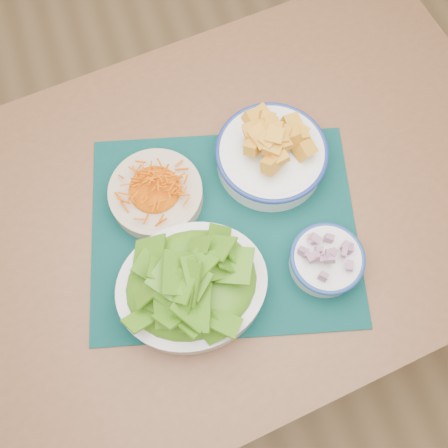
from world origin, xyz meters
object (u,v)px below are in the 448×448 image
object	(u,v)px
table	(232,219)
carrot_bowl	(156,192)
squash_bowl	(272,151)
onion_bowl	(327,259)
lettuce_bowl	(192,284)
placemat	(224,229)

from	to	relation	value
table	carrot_bowl	size ratio (longest dim) A/B	7.14
squash_bowl	onion_bowl	xyz separation A→B (m)	(0.02, -0.24, -0.02)
table	lettuce_bowl	size ratio (longest dim) A/B	4.75
placemat	lettuce_bowl	bearing A→B (deg)	-118.70
carrot_bowl	lettuce_bowl	bearing A→B (deg)	-86.44
table	carrot_bowl	bearing A→B (deg)	152.80
lettuce_bowl	placemat	bearing A→B (deg)	47.98
carrot_bowl	lettuce_bowl	world-z (taller)	lettuce_bowl
carrot_bowl	table	bearing A→B (deg)	-21.37
carrot_bowl	placemat	bearing A→B (deg)	-44.38
squash_bowl	lettuce_bowl	distance (m)	0.32
carrot_bowl	onion_bowl	world-z (taller)	onion_bowl
carrot_bowl	squash_bowl	xyz separation A→B (m)	(0.25, 0.00, 0.02)
table	onion_bowl	xyz separation A→B (m)	(0.13, -0.18, 0.13)
squash_bowl	lettuce_bowl	bearing A→B (deg)	-137.90
squash_bowl	onion_bowl	distance (m)	0.24
squash_bowl	placemat	bearing A→B (deg)	-141.57
onion_bowl	table	bearing A→B (deg)	125.14
table	squash_bowl	distance (m)	0.19
squash_bowl	lettuce_bowl	xyz separation A→B (m)	(-0.23, -0.21, 0.01)
table	squash_bowl	xyz separation A→B (m)	(0.10, 0.06, 0.15)
placemat	lettuce_bowl	world-z (taller)	lettuce_bowl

